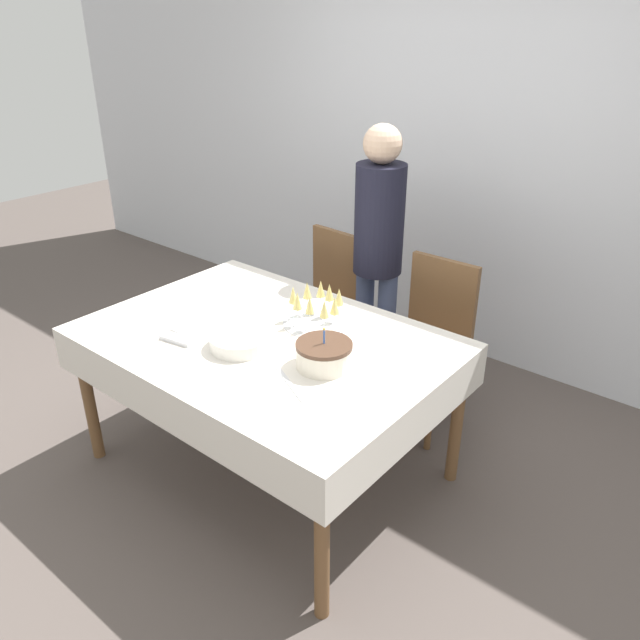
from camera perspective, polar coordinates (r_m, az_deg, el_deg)
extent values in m
plane|color=#564C47|center=(3.36, -4.53, -13.14)|extent=(12.00, 12.00, 0.00)
cube|color=silver|center=(4.14, 12.80, 14.93)|extent=(8.00, 0.05, 2.70)
cube|color=silver|center=(2.93, -5.05, -1.74)|extent=(1.66, 1.16, 0.03)
cube|color=silver|center=(2.98, -4.98, -3.27)|extent=(1.69, 1.19, 0.21)
cylinder|color=brown|center=(3.41, -20.42, -6.62)|extent=(0.06, 0.06, 0.74)
cylinder|color=brown|center=(2.44, 0.17, -19.85)|extent=(0.06, 0.06, 0.74)
cylinder|color=brown|center=(3.92, -7.67, -0.52)|extent=(0.06, 0.06, 0.74)
cylinder|color=brown|center=(3.12, 12.44, -8.71)|extent=(0.06, 0.06, 0.74)
cube|color=brown|center=(3.85, -0.31, 0.07)|extent=(0.45, 0.45, 0.04)
cube|color=brown|center=(3.87, 1.66, 4.57)|extent=(0.40, 0.07, 0.50)
cylinder|color=brown|center=(3.74, -0.23, -4.70)|extent=(0.04, 0.04, 0.40)
cylinder|color=brown|center=(3.96, -3.99, -2.82)|extent=(0.04, 0.04, 0.40)
cylinder|color=brown|center=(3.97, 3.38, -2.74)|extent=(0.04, 0.04, 0.40)
cylinder|color=brown|center=(4.18, -0.36, -1.08)|extent=(0.04, 0.04, 0.40)
cube|color=brown|center=(3.48, 9.20, -3.41)|extent=(0.42, 0.42, 0.04)
cube|color=brown|center=(3.51, 11.13, 1.65)|extent=(0.40, 0.04, 0.50)
cylinder|color=brown|center=(3.39, 9.99, -8.77)|extent=(0.04, 0.04, 0.40)
cylinder|color=brown|center=(3.54, 4.93, -6.74)|extent=(0.04, 0.04, 0.40)
cylinder|color=brown|center=(3.66, 12.83, -6.15)|extent=(0.04, 0.04, 0.40)
cylinder|color=brown|center=(3.80, 8.03, -4.39)|extent=(0.04, 0.04, 0.40)
cylinder|color=silver|center=(2.65, 0.37, -3.37)|extent=(0.24, 0.24, 0.09)
cylinder|color=#4C3323|center=(2.63, 0.37, -2.32)|extent=(0.24, 0.24, 0.02)
cylinder|color=#3F72D8|center=(2.61, 0.38, -1.57)|extent=(0.01, 0.01, 0.06)
sphere|color=#F9CC4C|center=(2.59, 0.38, -0.83)|extent=(0.01, 0.01, 0.01)
cylinder|color=silver|center=(3.03, -0.32, -0.27)|extent=(0.33, 0.33, 0.01)
cylinder|color=silver|center=(2.95, 1.31, -0.93)|extent=(0.05, 0.05, 0.00)
cylinder|color=silver|center=(2.93, 1.32, -0.16)|extent=(0.01, 0.01, 0.08)
cone|color=#E0CC72|center=(2.90, 1.34, 1.35)|extent=(0.04, 0.04, 0.08)
cylinder|color=silver|center=(3.04, 1.72, -0.07)|extent=(0.05, 0.05, 0.00)
cylinder|color=silver|center=(3.02, 1.73, 0.68)|extent=(0.01, 0.01, 0.08)
cone|color=#E0CC72|center=(2.99, 1.75, 2.15)|extent=(0.04, 0.04, 0.08)
cylinder|color=silver|center=(3.09, 0.85, 0.39)|extent=(0.05, 0.05, 0.00)
cylinder|color=silver|center=(3.07, 0.85, 1.13)|extent=(0.01, 0.01, 0.08)
cone|color=#E0CC72|center=(3.04, 0.86, 2.58)|extent=(0.04, 0.04, 0.08)
cylinder|color=silver|center=(3.13, 0.06, 0.73)|extent=(0.05, 0.05, 0.00)
cylinder|color=silver|center=(3.11, 0.06, 1.46)|extent=(0.01, 0.01, 0.08)
cone|color=#E0CC72|center=(3.07, 0.06, 2.90)|extent=(0.04, 0.04, 0.08)
cylinder|color=silver|center=(3.11, -1.16, 0.58)|extent=(0.05, 0.05, 0.00)
cylinder|color=silver|center=(3.09, -1.17, 1.32)|extent=(0.01, 0.01, 0.08)
cone|color=#E0CC72|center=(3.06, -1.18, 2.76)|extent=(0.04, 0.04, 0.08)
cylinder|color=silver|center=(3.06, -2.43, 0.11)|extent=(0.05, 0.05, 0.00)
cylinder|color=silver|center=(3.04, -2.44, 0.86)|extent=(0.01, 0.01, 0.08)
cone|color=#E0CC72|center=(3.01, -2.47, 2.32)|extent=(0.04, 0.04, 0.08)
cylinder|color=silver|center=(3.00, -2.04, -0.47)|extent=(0.05, 0.05, 0.00)
cylinder|color=silver|center=(2.98, -2.05, 0.29)|extent=(0.01, 0.01, 0.08)
cone|color=#E0CC72|center=(2.95, -2.08, 1.78)|extent=(0.04, 0.04, 0.08)
cylinder|color=silver|center=(2.96, -0.92, -0.87)|extent=(0.05, 0.05, 0.00)
cylinder|color=silver|center=(2.94, -0.93, -0.10)|extent=(0.01, 0.01, 0.08)
cone|color=#E0CC72|center=(2.90, -0.94, 1.40)|extent=(0.04, 0.04, 0.08)
cylinder|color=silver|center=(2.92, 0.39, -1.26)|extent=(0.05, 0.05, 0.00)
cylinder|color=silver|center=(2.90, 0.39, -0.48)|extent=(0.01, 0.01, 0.08)
cone|color=#E0CC72|center=(2.86, 0.39, 1.04)|extent=(0.04, 0.04, 0.08)
cylinder|color=silver|center=(2.84, -7.28, -2.42)|extent=(0.28, 0.28, 0.01)
cylinder|color=silver|center=(2.84, -7.29, -2.30)|extent=(0.28, 0.28, 0.01)
cylinder|color=silver|center=(2.84, -7.30, -2.17)|extent=(0.28, 0.28, 0.01)
cylinder|color=silver|center=(2.83, -7.31, -2.05)|extent=(0.28, 0.28, 0.01)
cylinder|color=silver|center=(2.83, -7.31, -1.92)|extent=(0.28, 0.28, 0.01)
cylinder|color=silver|center=(2.83, -7.32, -1.80)|extent=(0.28, 0.28, 0.01)
cylinder|color=silver|center=(2.82, -7.33, -1.67)|extent=(0.28, 0.28, 0.01)
cylinder|color=silver|center=(2.82, -7.34, -1.55)|extent=(0.28, 0.28, 0.01)
cylinder|color=silver|center=(2.82, -7.35, -1.42)|extent=(0.28, 0.28, 0.01)
cube|color=silver|center=(2.55, -2.72, -5.93)|extent=(0.28, 0.15, 0.00)
cube|color=silver|center=(2.94, -12.90, -1.73)|extent=(0.18, 0.09, 0.02)
cube|color=white|center=(3.04, -11.55, -0.74)|extent=(0.15, 0.15, 0.01)
cylinder|color=#3F4C72|center=(3.84, 4.02, -0.62)|extent=(0.11, 0.11, 0.78)
cylinder|color=#3F4C72|center=(3.76, 6.00, -1.33)|extent=(0.11, 0.11, 0.78)
cylinder|color=black|center=(3.53, 5.45, 9.13)|extent=(0.28, 0.28, 0.62)
sphere|color=#D8B293|center=(3.43, 5.75, 15.74)|extent=(0.21, 0.21, 0.21)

